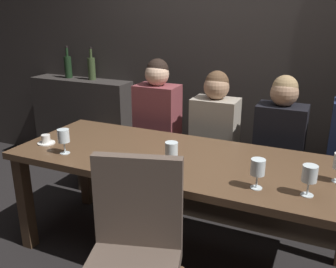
{
  "coord_description": "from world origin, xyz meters",
  "views": [
    {
      "loc": [
        0.83,
        -2.03,
        1.64
      ],
      "look_at": [
        -0.14,
        0.11,
        0.84
      ],
      "focal_mm": 39.54,
      "sensor_mm": 36.0,
      "label": 1
    }
  ],
  "objects_px": {
    "wine_bottle_dark_red": "(68,66)",
    "wine_glass_near_right": "(258,169)",
    "chair_near_side": "(134,246)",
    "diner_bearded": "(215,119)",
    "diner_redhead": "(157,109)",
    "dining_table": "(181,169)",
    "wine_glass_center_front": "(310,174)",
    "wine_glass_far_left": "(171,150)",
    "banquette_bench": "(212,184)",
    "espresso_cup": "(46,140)",
    "wine_bottle_pale_label": "(92,68)",
    "diner_far_end": "(281,128)",
    "wine_glass_center_back": "(64,136)"
  },
  "relations": [
    {
      "from": "dining_table",
      "to": "wine_glass_center_front",
      "type": "xyz_separation_m",
      "value": [
        0.78,
        -0.21,
        0.2
      ]
    },
    {
      "from": "chair_near_side",
      "to": "diner_redhead",
      "type": "xyz_separation_m",
      "value": [
        -0.57,
        1.42,
        0.27
      ]
    },
    {
      "from": "dining_table",
      "to": "wine_glass_far_left",
      "type": "distance_m",
      "value": 0.28
    },
    {
      "from": "dining_table",
      "to": "espresso_cup",
      "type": "bearing_deg",
      "value": -170.23
    },
    {
      "from": "wine_bottle_dark_red",
      "to": "wine_glass_near_right",
      "type": "xyz_separation_m",
      "value": [
        2.24,
        -1.29,
        -0.22
      ]
    },
    {
      "from": "espresso_cup",
      "to": "wine_glass_near_right",
      "type": "bearing_deg",
      "value": -2.8
    },
    {
      "from": "diner_redhead",
      "to": "diner_bearded",
      "type": "xyz_separation_m",
      "value": [
        0.51,
        0.01,
        -0.03
      ]
    },
    {
      "from": "wine_bottle_dark_red",
      "to": "diner_redhead",
      "type": "bearing_deg",
      "value": -16.27
    },
    {
      "from": "wine_glass_far_left",
      "to": "espresso_cup",
      "type": "xyz_separation_m",
      "value": [
        -0.97,
        0.02,
        -0.09
      ]
    },
    {
      "from": "diner_redhead",
      "to": "wine_glass_far_left",
      "type": "relative_size",
      "value": 4.9
    },
    {
      "from": "wine_glass_center_back",
      "to": "wine_glass_center_front",
      "type": "bearing_deg",
      "value": 1.84
    },
    {
      "from": "dining_table",
      "to": "chair_near_side",
      "type": "distance_m",
      "value": 0.73
    },
    {
      "from": "diner_far_end",
      "to": "wine_bottle_pale_label",
      "type": "relative_size",
      "value": 2.27
    },
    {
      "from": "wine_bottle_pale_label",
      "to": "wine_glass_near_right",
      "type": "height_order",
      "value": "wine_bottle_pale_label"
    },
    {
      "from": "wine_glass_center_front",
      "to": "espresso_cup",
      "type": "xyz_separation_m",
      "value": [
        -1.73,
        0.05,
        -0.09
      ]
    },
    {
      "from": "wine_bottle_pale_label",
      "to": "wine_bottle_dark_red",
      "type": "bearing_deg",
      "value": -177.1
    },
    {
      "from": "banquette_bench",
      "to": "wine_glass_near_right",
      "type": "xyz_separation_m",
      "value": [
        0.53,
        -0.94,
        0.62
      ]
    },
    {
      "from": "banquette_bench",
      "to": "wine_glass_far_left",
      "type": "xyz_separation_m",
      "value": [
        0.02,
        -0.89,
        0.63
      ]
    },
    {
      "from": "chair_near_side",
      "to": "wine_glass_far_left",
      "type": "distance_m",
      "value": 0.61
    },
    {
      "from": "espresso_cup",
      "to": "diner_far_end",
      "type": "bearing_deg",
      "value": 30.46
    },
    {
      "from": "diner_bearded",
      "to": "diner_far_end",
      "type": "xyz_separation_m",
      "value": [
        0.51,
        -0.02,
        0.0
      ]
    },
    {
      "from": "diner_far_end",
      "to": "wine_glass_center_back",
      "type": "bearing_deg",
      "value": -142.07
    },
    {
      "from": "diner_redhead",
      "to": "wine_glass_near_right",
      "type": "relative_size",
      "value": 4.9
    },
    {
      "from": "chair_near_side",
      "to": "wine_glass_center_back",
      "type": "distance_m",
      "value": 0.95
    },
    {
      "from": "diner_bearded",
      "to": "espresso_cup",
      "type": "height_order",
      "value": "diner_bearded"
    },
    {
      "from": "espresso_cup",
      "to": "dining_table",
      "type": "bearing_deg",
      "value": 9.77
    },
    {
      "from": "banquette_bench",
      "to": "wine_glass_far_left",
      "type": "distance_m",
      "value": 1.09
    },
    {
      "from": "wine_glass_center_front",
      "to": "dining_table",
      "type": "bearing_deg",
      "value": 164.97
    },
    {
      "from": "wine_bottle_pale_label",
      "to": "espresso_cup",
      "type": "relative_size",
      "value": 2.72
    },
    {
      "from": "wine_glass_far_left",
      "to": "dining_table",
      "type": "bearing_deg",
      "value": 95.6
    },
    {
      "from": "diner_far_end",
      "to": "wine_bottle_pale_label",
      "type": "height_order",
      "value": "wine_bottle_pale_label"
    },
    {
      "from": "diner_bearded",
      "to": "diner_far_end",
      "type": "relative_size",
      "value": 0.99
    },
    {
      "from": "chair_near_side",
      "to": "diner_bearded",
      "type": "bearing_deg",
      "value": 92.44
    },
    {
      "from": "chair_near_side",
      "to": "wine_glass_center_back",
      "type": "relative_size",
      "value": 5.98
    },
    {
      "from": "wine_bottle_dark_red",
      "to": "wine_glass_center_front",
      "type": "bearing_deg",
      "value": -26.88
    },
    {
      "from": "diner_far_end",
      "to": "wine_glass_center_front",
      "type": "height_order",
      "value": "diner_far_end"
    },
    {
      "from": "dining_table",
      "to": "wine_bottle_dark_red",
      "type": "distance_m",
      "value": 2.05
    },
    {
      "from": "diner_far_end",
      "to": "diner_redhead",
      "type": "bearing_deg",
      "value": 179.85
    },
    {
      "from": "dining_table",
      "to": "wine_glass_far_left",
      "type": "xyz_separation_m",
      "value": [
        0.02,
        -0.19,
        0.2
      ]
    },
    {
      "from": "wine_bottle_dark_red",
      "to": "wine_glass_far_left",
      "type": "xyz_separation_m",
      "value": [
        1.73,
        -1.24,
        -0.21
      ]
    },
    {
      "from": "diner_bearded",
      "to": "wine_bottle_pale_label",
      "type": "bearing_deg",
      "value": 166.13
    },
    {
      "from": "diner_far_end",
      "to": "wine_glass_far_left",
      "type": "xyz_separation_m",
      "value": [
        -0.5,
        -0.89,
        0.06
      ]
    },
    {
      "from": "dining_table",
      "to": "wine_bottle_pale_label",
      "type": "bearing_deg",
      "value": 143.16
    },
    {
      "from": "diner_bearded",
      "to": "espresso_cup",
      "type": "bearing_deg",
      "value": -137.3
    },
    {
      "from": "chair_near_side",
      "to": "diner_redhead",
      "type": "bearing_deg",
      "value": 111.73
    },
    {
      "from": "diner_redhead",
      "to": "wine_bottle_pale_label",
      "type": "bearing_deg",
      "value": 158.28
    },
    {
      "from": "wine_glass_center_back",
      "to": "espresso_cup",
      "type": "xyz_separation_m",
      "value": [
        -0.24,
        0.09,
        -0.09
      ]
    },
    {
      "from": "diner_redhead",
      "to": "wine_bottle_pale_label",
      "type": "relative_size",
      "value": 2.46
    },
    {
      "from": "dining_table",
      "to": "chair_near_side",
      "type": "xyz_separation_m",
      "value": [
        0.06,
        -0.72,
        -0.09
      ]
    },
    {
      "from": "diner_bearded",
      "to": "wine_bottle_dark_red",
      "type": "distance_m",
      "value": 1.76
    }
  ]
}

